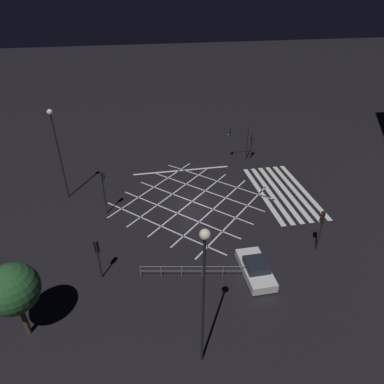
{
  "coord_description": "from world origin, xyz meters",
  "views": [
    {
      "loc": [
        -27.88,
        5.25,
        18.65
      ],
      "look_at": [
        0.0,
        0.0,
        1.09
      ],
      "focal_mm": 32.0,
      "sensor_mm": 36.0,
      "label": 1
    }
  ],
  "objects_px": {
    "traffic_light_nw_main": "(98,251)",
    "waiting_car": "(256,269)",
    "traffic_light_se_cross": "(238,136)",
    "traffic_light_sw_cross": "(321,223)",
    "traffic_light_median_north": "(104,184)",
    "street_lamp_east": "(204,278)",
    "traffic_light_se_main": "(252,142)",
    "street_tree_near": "(13,289)",
    "street_lamp_west": "(56,137)"
  },
  "relations": [
    {
      "from": "traffic_light_nw_main",
      "to": "waiting_car",
      "type": "height_order",
      "value": "traffic_light_nw_main"
    },
    {
      "from": "traffic_light_se_cross",
      "to": "traffic_light_sw_cross",
      "type": "bearing_deg",
      "value": 95.24
    },
    {
      "from": "traffic_light_median_north",
      "to": "street_lamp_east",
      "type": "distance_m",
      "value": 17.32
    },
    {
      "from": "traffic_light_se_main",
      "to": "street_lamp_east",
      "type": "xyz_separation_m",
      "value": [
        -24.46,
        11.35,
        4.29
      ]
    },
    {
      "from": "traffic_light_sw_cross",
      "to": "traffic_light_se_main",
      "type": "relative_size",
      "value": 1.16
    },
    {
      "from": "street_tree_near",
      "to": "waiting_car",
      "type": "bearing_deg",
      "value": -82.33
    },
    {
      "from": "traffic_light_se_main",
      "to": "street_lamp_east",
      "type": "distance_m",
      "value": 27.3
    },
    {
      "from": "street_lamp_east",
      "to": "waiting_car",
      "type": "relative_size",
      "value": 2.27
    },
    {
      "from": "street_lamp_east",
      "to": "street_lamp_west",
      "type": "relative_size",
      "value": 1.05
    },
    {
      "from": "street_lamp_east",
      "to": "street_tree_near",
      "type": "xyz_separation_m",
      "value": [
        3.75,
        10.16,
        -2.76
      ]
    },
    {
      "from": "traffic_light_se_main",
      "to": "traffic_light_se_cross",
      "type": "distance_m",
      "value": 2.01
    },
    {
      "from": "traffic_light_nw_main",
      "to": "traffic_light_se_main",
      "type": "bearing_deg",
      "value": -46.02
    },
    {
      "from": "traffic_light_nw_main",
      "to": "street_lamp_west",
      "type": "xyz_separation_m",
      "value": [
        11.84,
        3.71,
        4.05
      ]
    },
    {
      "from": "street_lamp_west",
      "to": "waiting_car",
      "type": "bearing_deg",
      "value": -132.92
    },
    {
      "from": "waiting_car",
      "to": "traffic_light_se_cross",
      "type": "bearing_deg",
      "value": -12.71
    },
    {
      "from": "traffic_light_nw_main",
      "to": "street_tree_near",
      "type": "distance_m",
      "value": 6.08
    },
    {
      "from": "traffic_light_median_north",
      "to": "street_lamp_west",
      "type": "height_order",
      "value": "street_lamp_west"
    },
    {
      "from": "traffic_light_median_north",
      "to": "street_lamp_east",
      "type": "relative_size",
      "value": 0.46
    },
    {
      "from": "traffic_light_nw_main",
      "to": "street_tree_near",
      "type": "bearing_deg",
      "value": 133.67
    },
    {
      "from": "traffic_light_nw_main",
      "to": "traffic_light_se_main",
      "type": "height_order",
      "value": "traffic_light_nw_main"
    },
    {
      "from": "traffic_light_se_main",
      "to": "street_lamp_west",
      "type": "height_order",
      "value": "street_lamp_west"
    },
    {
      "from": "street_tree_near",
      "to": "waiting_car",
      "type": "height_order",
      "value": "street_tree_near"
    },
    {
      "from": "traffic_light_nw_main",
      "to": "waiting_car",
      "type": "bearing_deg",
      "value": -100.14
    },
    {
      "from": "waiting_car",
      "to": "traffic_light_se_main",
      "type": "bearing_deg",
      "value": -18.02
    },
    {
      "from": "traffic_light_sw_cross",
      "to": "street_lamp_west",
      "type": "bearing_deg",
      "value": -30.22
    },
    {
      "from": "traffic_light_se_cross",
      "to": "waiting_car",
      "type": "height_order",
      "value": "traffic_light_se_cross"
    },
    {
      "from": "traffic_light_sw_cross",
      "to": "traffic_light_median_north",
      "type": "xyz_separation_m",
      "value": [
        8.37,
        16.67,
        0.44
      ]
    },
    {
      "from": "traffic_light_median_north",
      "to": "traffic_light_se_cross",
      "type": "distance_m",
      "value": 17.37
    },
    {
      "from": "traffic_light_sw_cross",
      "to": "traffic_light_median_north",
      "type": "bearing_deg",
      "value": -26.65
    },
    {
      "from": "traffic_light_median_north",
      "to": "street_tree_near",
      "type": "relative_size",
      "value": 0.81
    },
    {
      "from": "traffic_light_sw_cross",
      "to": "traffic_light_se_main",
      "type": "xyz_separation_m",
      "value": [
        16.82,
        -0.29,
        -0.36
      ]
    },
    {
      "from": "traffic_light_se_main",
      "to": "street_tree_near",
      "type": "relative_size",
      "value": 0.6
    },
    {
      "from": "traffic_light_median_north",
      "to": "traffic_light_se_cross",
      "type": "relative_size",
      "value": 1.03
    },
    {
      "from": "street_lamp_east",
      "to": "traffic_light_se_cross",
      "type": "bearing_deg",
      "value": -21.17
    },
    {
      "from": "traffic_light_median_north",
      "to": "waiting_car",
      "type": "xyz_separation_m",
      "value": [
        -10.18,
        -10.9,
        -2.49
      ]
    },
    {
      "from": "street_lamp_west",
      "to": "traffic_light_sw_cross",
      "type": "bearing_deg",
      "value": -120.22
    },
    {
      "from": "street_lamp_east",
      "to": "traffic_light_median_north",
      "type": "bearing_deg",
      "value": 19.32
    },
    {
      "from": "traffic_light_median_north",
      "to": "traffic_light_se_cross",
      "type": "bearing_deg",
      "value": 29.47
    },
    {
      "from": "street_tree_near",
      "to": "traffic_light_nw_main",
      "type": "bearing_deg",
      "value": -46.33
    },
    {
      "from": "traffic_light_median_north",
      "to": "traffic_light_se_main",
      "type": "distance_m",
      "value": 18.97
    },
    {
      "from": "street_lamp_west",
      "to": "waiting_car",
      "type": "relative_size",
      "value": 2.17
    },
    {
      "from": "traffic_light_nw_main",
      "to": "traffic_light_median_north",
      "type": "bearing_deg",
      "value": -1.91
    },
    {
      "from": "traffic_light_median_north",
      "to": "waiting_car",
      "type": "distance_m",
      "value": 15.12
    },
    {
      "from": "traffic_light_sw_cross",
      "to": "traffic_light_median_north",
      "type": "relative_size",
      "value": 0.86
    },
    {
      "from": "traffic_light_se_main",
      "to": "street_tree_near",
      "type": "bearing_deg",
      "value": -46.08
    },
    {
      "from": "street_lamp_east",
      "to": "waiting_car",
      "type": "height_order",
      "value": "street_lamp_east"
    },
    {
      "from": "traffic_light_sw_cross",
      "to": "waiting_car",
      "type": "relative_size",
      "value": 0.89
    },
    {
      "from": "traffic_light_se_cross",
      "to": "street_lamp_east",
      "type": "height_order",
      "value": "street_lamp_east"
    },
    {
      "from": "traffic_light_sw_cross",
      "to": "traffic_light_nw_main",
      "type": "bearing_deg",
      "value": -0.65
    },
    {
      "from": "traffic_light_se_main",
      "to": "street_lamp_west",
      "type": "distance_m",
      "value": 21.88
    }
  ]
}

